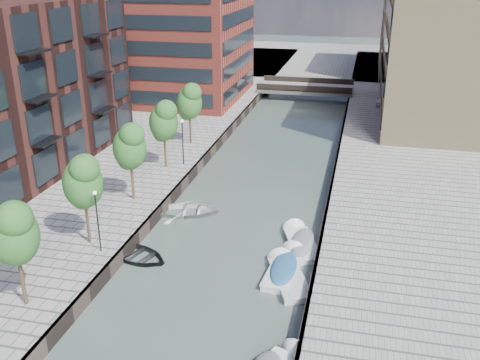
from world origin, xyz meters
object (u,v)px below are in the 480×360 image
(sloop_3, at_px, (189,214))
(motorboat_2, at_px, (287,275))
(motorboat_4, at_px, (301,242))
(tree_4, at_px, (129,145))
(car, at_px, (385,100))
(bridge, at_px, (306,88))
(tree_6, at_px, (189,101))
(sloop_4, at_px, (137,258))
(tree_2, at_px, (14,231))
(tree_5, at_px, (163,120))
(motorboat_3, at_px, (285,267))
(tree_3, at_px, (83,180))

(sloop_3, distance_m, motorboat_2, 11.06)
(motorboat_4, bearing_deg, motorboat_2, -94.37)
(tree_4, xyz_separation_m, car, (19.15, 34.00, -3.59))
(bridge, xyz_separation_m, motorboat_4, (4.72, -42.50, -1.19))
(tree_6, bearing_deg, sloop_4, -81.49)
(sloop_4, bearing_deg, motorboat_4, -49.38)
(tree_2, xyz_separation_m, tree_4, (0.00, 14.00, 0.00))
(tree_5, relative_size, car, 1.41)
(tree_4, height_order, sloop_3, tree_4)
(sloop_3, xyz_separation_m, motorboat_3, (8.42, -6.22, 0.20))
(sloop_4, bearing_deg, sloop_3, 8.32)
(tree_6, xyz_separation_m, motorboat_3, (12.71, -19.94, -5.10))
(tree_6, relative_size, sloop_4, 1.29)
(tree_5, bearing_deg, sloop_3, -57.47)
(motorboat_2, bearing_deg, motorboat_3, 105.13)
(tree_2, height_order, motorboat_4, tree_2)
(motorboat_2, bearing_deg, tree_5, 133.37)
(sloop_3, relative_size, motorboat_4, 0.95)
(tree_2, relative_size, tree_6, 1.00)
(tree_2, relative_size, motorboat_2, 1.14)
(tree_4, distance_m, motorboat_4, 14.39)
(tree_4, bearing_deg, sloop_3, 3.68)
(motorboat_3, bearing_deg, sloop_3, 143.56)
(tree_4, xyz_separation_m, tree_6, (0.00, 14.00, 0.00))
(tree_5, height_order, tree_6, same)
(bridge, relative_size, car, 3.07)
(tree_5, distance_m, motorboat_2, 19.50)
(tree_5, xyz_separation_m, car, (19.15, 27.00, -3.59))
(tree_2, bearing_deg, motorboat_3, 32.37)
(motorboat_2, bearing_deg, car, 81.27)
(tree_5, height_order, motorboat_2, tree_5)
(tree_2, height_order, tree_4, same)
(tree_3, relative_size, tree_4, 1.00)
(car, bearing_deg, bridge, 159.68)
(tree_2, xyz_separation_m, tree_6, (0.00, 28.00, 0.00))
(bridge, height_order, car, car)
(sloop_4, relative_size, motorboat_2, 0.88)
(tree_4, xyz_separation_m, motorboat_3, (12.71, -5.94, -5.10))
(tree_3, height_order, motorboat_4, tree_3)
(motorboat_4, bearing_deg, tree_6, 128.71)
(tree_2, bearing_deg, tree_5, 90.00)
(tree_3, height_order, motorboat_2, tree_3)
(tree_2, relative_size, motorboat_4, 1.14)
(tree_4, xyz_separation_m, tree_5, (0.00, 7.00, 0.00))
(tree_3, relative_size, sloop_4, 1.29)
(tree_6, height_order, sloop_3, tree_6)
(tree_5, distance_m, motorboat_3, 18.84)
(car, bearing_deg, motorboat_3, -90.05)
(tree_2, bearing_deg, motorboat_4, 41.02)
(tree_5, relative_size, tree_6, 1.00)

